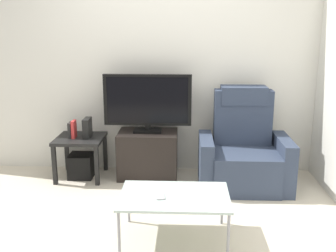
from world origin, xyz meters
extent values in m
plane|color=beige|center=(0.00, 0.00, 0.00)|extent=(6.40, 6.40, 0.00)
cube|color=silver|center=(0.00, 1.13, 1.30)|extent=(6.40, 0.06, 2.60)
cube|color=black|center=(-0.11, 0.84, 0.27)|extent=(0.68, 0.47, 0.54)
cube|color=black|center=(-0.11, 0.61, 0.38)|extent=(0.63, 0.02, 0.02)
cube|color=black|center=(-0.11, 0.66, 0.41)|extent=(0.34, 0.11, 0.04)
cube|color=black|center=(-0.11, 0.86, 0.55)|extent=(0.32, 0.20, 0.03)
cube|color=black|center=(-0.11, 0.86, 0.59)|extent=(0.06, 0.04, 0.05)
cube|color=black|center=(-0.11, 0.86, 0.91)|extent=(1.00, 0.05, 0.59)
cube|color=black|center=(-0.11, 0.83, 0.91)|extent=(0.92, 0.01, 0.53)
cube|color=#2D384C|center=(0.97, 0.56, 0.21)|extent=(0.70, 0.72, 0.42)
cube|color=#2D384C|center=(0.97, 0.83, 0.73)|extent=(0.64, 0.20, 0.62)
cube|color=#2D384C|center=(0.97, 0.85, 0.98)|extent=(0.50, 0.26, 0.20)
cube|color=#2D384C|center=(0.55, 0.56, 0.28)|extent=(0.14, 0.68, 0.56)
cube|color=#2D384C|center=(1.39, 0.56, 0.28)|extent=(0.14, 0.68, 0.56)
cube|color=black|center=(-0.89, 0.77, 0.47)|extent=(0.54, 0.54, 0.04)
cube|color=black|center=(-1.13, 0.53, 0.22)|extent=(0.04, 0.04, 0.45)
cube|color=black|center=(-0.65, 0.53, 0.22)|extent=(0.04, 0.04, 0.45)
cube|color=black|center=(-1.13, 1.01, 0.22)|extent=(0.04, 0.04, 0.45)
cube|color=black|center=(-0.65, 1.01, 0.22)|extent=(0.04, 0.04, 0.45)
cube|color=black|center=(-0.89, 0.77, 0.14)|extent=(0.28, 0.28, 0.28)
cube|color=#262626|center=(-0.99, 0.75, 0.58)|extent=(0.03, 0.11, 0.18)
cube|color=red|center=(-0.95, 0.75, 0.59)|extent=(0.03, 0.12, 0.20)
cube|color=black|center=(-0.80, 0.78, 0.60)|extent=(0.07, 0.20, 0.22)
cube|color=#B2C6C1|center=(0.24, -0.58, 0.38)|extent=(0.90, 0.60, 0.02)
cylinder|color=gray|center=(-0.18, -0.85, 0.19)|extent=(0.02, 0.02, 0.37)
cylinder|color=gray|center=(0.66, -0.85, 0.19)|extent=(0.02, 0.02, 0.37)
cylinder|color=gray|center=(-0.18, -0.31, 0.19)|extent=(0.02, 0.02, 0.37)
cylinder|color=gray|center=(0.66, -0.31, 0.19)|extent=(0.02, 0.02, 0.37)
cube|color=#B7B7BC|center=(0.13, -0.61, 0.40)|extent=(0.09, 0.16, 0.01)
camera|label=1|loc=(0.33, -3.61, 1.75)|focal=42.73mm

